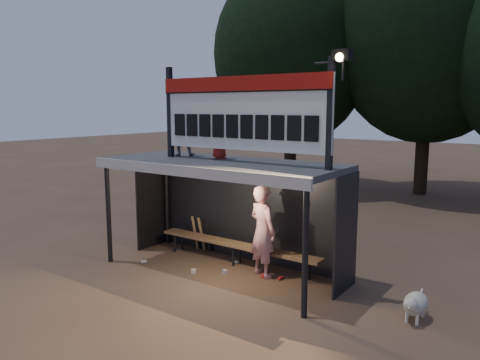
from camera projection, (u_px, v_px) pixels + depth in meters
name	position (u px, v px, depth m)	size (l,w,h in m)	color
ground	(221.00, 272.00, 9.71)	(80.00, 80.00, 0.00)	brown
player	(263.00, 231.00, 9.34)	(0.68, 0.45, 1.87)	white
child_a	(181.00, 129.00, 10.22)	(0.58, 0.46, 1.20)	gray
child_b	(219.00, 137.00, 9.67)	(0.44, 0.29, 0.91)	#B0241B
dugout_shelter	(228.00, 183.00, 9.62)	(5.10, 2.08, 2.32)	#404143
scoreboard_assembly	(243.00, 110.00, 8.87)	(4.10, 0.27, 1.99)	black
bench	(236.00, 245.00, 10.09)	(4.00, 0.35, 0.48)	brown
tree_left	(292.00, 54.00, 19.20)	(6.46, 6.46, 9.27)	black
tree_mid	(429.00, 32.00, 17.45)	(7.22, 7.22, 10.36)	black
dog	(415.00, 304.00, 7.46)	(0.36, 0.81, 0.49)	beige
bats	(201.00, 234.00, 11.00)	(0.48, 0.33, 0.84)	olive
litter	(223.00, 270.00, 9.71)	(3.05, 1.28, 0.08)	#AE261D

